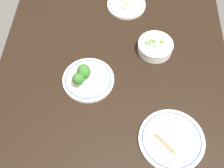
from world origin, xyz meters
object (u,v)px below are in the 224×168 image
at_px(bowl_peas, 155,46).
at_px(plate_broccoli, 86,78).
at_px(plate_sandwich, 172,139).
at_px(plate_eggs, 126,4).

relative_size(bowl_peas, plate_broccoli, 0.73).
relative_size(plate_sandwich, bowl_peas, 1.57).
distance_m(bowl_peas, plate_broccoli, 0.32).
distance_m(bowl_peas, plate_eggs, 0.28).
xyz_separation_m(bowl_peas, plate_eggs, (0.25, 0.13, -0.01)).
distance_m(plate_broccoli, plate_eggs, 0.45).
height_order(plate_broccoli, plate_eggs, plate_broccoli).
height_order(plate_sandwich, plate_eggs, plate_sandwich).
bearing_deg(bowl_peas, plate_broccoli, 122.35).
xyz_separation_m(plate_broccoli, plate_eggs, (0.42, -0.14, -0.02)).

